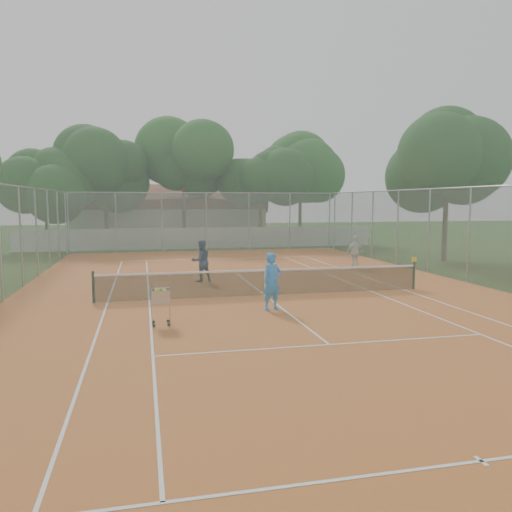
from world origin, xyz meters
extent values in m
plane|color=#193A0F|center=(0.00, 0.00, 0.00)|extent=(120.00, 120.00, 0.00)
cube|color=#C15F25|center=(0.00, 0.00, 0.01)|extent=(18.00, 34.00, 0.02)
cube|color=white|center=(0.00, 0.00, 0.02)|extent=(10.98, 23.78, 0.01)
cube|color=black|center=(0.00, 0.00, 0.51)|extent=(11.88, 0.10, 0.98)
cube|color=slate|center=(0.00, 0.00, 2.00)|extent=(18.00, 34.00, 4.00)
cube|color=white|center=(0.00, 19.00, 0.75)|extent=(26.00, 0.30, 1.50)
cube|color=beige|center=(-2.00, 29.00, 2.20)|extent=(16.40, 9.00, 4.40)
cube|color=black|center=(0.00, 22.00, 5.00)|extent=(29.00, 19.00, 10.00)
imported|color=blue|center=(-0.37, -2.40, 0.92)|extent=(0.77, 0.64, 1.81)
imported|color=#181A48|center=(-1.89, 3.67, 0.90)|extent=(1.01, 0.89, 1.76)
imported|color=silver|center=(6.10, 5.91, 0.87)|extent=(1.07, 0.64, 1.70)
cube|color=#B1B2B8|center=(-3.84, -3.62, 0.57)|extent=(0.58, 0.58, 1.10)
camera|label=1|loc=(-4.25, -17.28, 3.41)|focal=35.00mm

